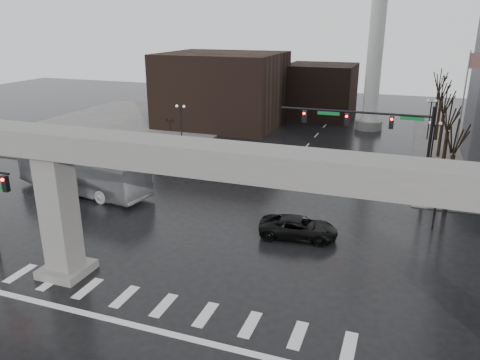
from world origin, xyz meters
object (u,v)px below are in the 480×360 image
(far_car, at_px, (296,158))
(signal_mast_arm, at_px, (380,131))
(pickup_truck, at_px, (298,228))
(city_bus, at_px, (82,171))

(far_car, bearing_deg, signal_mast_arm, -31.82)
(signal_mast_arm, relative_size, pickup_truck, 2.27)
(signal_mast_arm, relative_size, far_car, 2.64)
(pickup_truck, height_order, far_car, far_car)
(city_bus, bearing_deg, far_car, -37.52)
(signal_mast_arm, bearing_deg, city_bus, -164.13)
(pickup_truck, distance_m, far_car, 17.19)
(signal_mast_arm, xyz_separation_m, pickup_truck, (-4.24, -9.44, -5.09))
(signal_mast_arm, xyz_separation_m, city_bus, (-23.97, -6.82, -3.98))
(pickup_truck, bearing_deg, far_car, 7.14)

